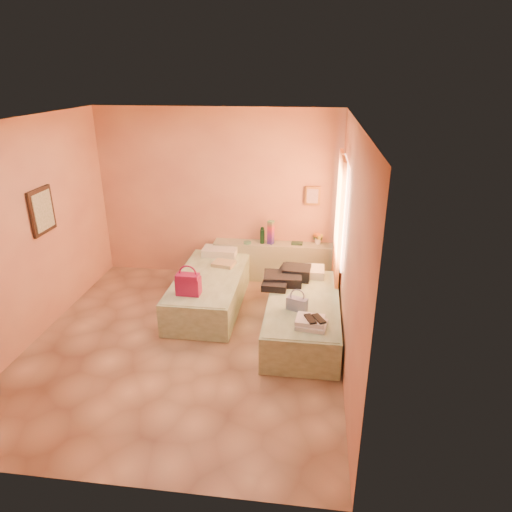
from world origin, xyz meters
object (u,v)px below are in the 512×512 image
Objects in this scene: flower_vase at (318,237)px; towel_stack at (312,323)px; bed_right at (303,317)px; water_bottle at (262,236)px; headboard_ledge at (275,261)px; blue_handbag at (297,304)px; bed_left at (210,290)px; green_book at (297,243)px; magenta_handbag at (188,284)px.

flower_vase reaches higher than towel_stack.
towel_stack is (0.12, -0.66, 0.30)m from bed_right.
towel_stack is at bearing -69.66° from water_bottle.
water_bottle is 2.48m from towel_stack.
blue_handbag is at bearing -77.02° from headboard_ledge.
towel_stack is (0.19, -0.38, -0.03)m from blue_handbag.
headboard_ledge is 2.02m from blue_handbag.
water_bottle is 1.03× the size of blue_handbag.
bed_left is 1.54m from bed_right.
bed_right is 7.76× the size of blue_handbag.
flower_vase is 0.88× the size of blue_handbag.
water_bottle reaches higher than green_book.
green_book is at bearing 52.21° from magenta_handbag.
headboard_ledge is 1.75m from bed_right.
headboard_ledge is at bearing 107.66° from bed_right.
bed_right is 0.74m from towel_stack.
blue_handbag is (0.67, -1.93, -0.20)m from water_bottle.
bed_right is 1.60m from magenta_handbag.
flower_vase reaches higher than bed_left.
flower_vase is 2.47m from magenta_handbag.
water_bottle reaches higher than towel_stack.
bed_right is (1.41, -0.62, 0.00)m from bed_left.
towel_stack is (0.28, -2.34, -0.12)m from green_book.
magenta_handbag reaches higher than green_book.
bed_left is 1.65m from blue_handbag.
headboard_ledge is 0.83m from flower_vase.
green_book is (0.36, 0.01, 0.34)m from headboard_ledge.
water_bottle is (-0.22, -0.02, 0.46)m from headboard_ledge.
bed_left is 1.69m from green_book.
water_bottle is 1.86m from magenta_handbag.
flower_vase is at bearing 84.62° from bed_right.
bed_right is 7.51× the size of water_bottle.
magenta_handbag is at bearing -126.31° from green_book.
headboard_ledge is at bearing -175.05° from green_book.
water_bottle is at bearing -174.25° from flower_vase.
water_bottle is at bearing 110.34° from towel_stack.
headboard_ledge is at bearing 60.08° from magenta_handbag.
magenta_handbag is at bearing -121.17° from headboard_ledge.
magenta_handbag is at bearing -115.74° from water_bottle.
blue_handbag reaches higher than headboard_ledge.
bed_left is 2.01m from flower_vase.
bed_left is (-0.89, -1.05, -0.08)m from headboard_ledge.
bed_left is 0.77m from magenta_handbag.
flower_vase is at bearing 88.71° from towel_stack.
flower_vase reaches higher than headboard_ledge.
green_book is (1.25, 1.06, 0.42)m from bed_left.
blue_handbag is at bearing -33.69° from bed_left.
blue_handbag is at bearing -104.97° from bed_right.
headboard_ledge reaches higher than bed_left.
magenta_handbag is at bearing -134.24° from flower_vase.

